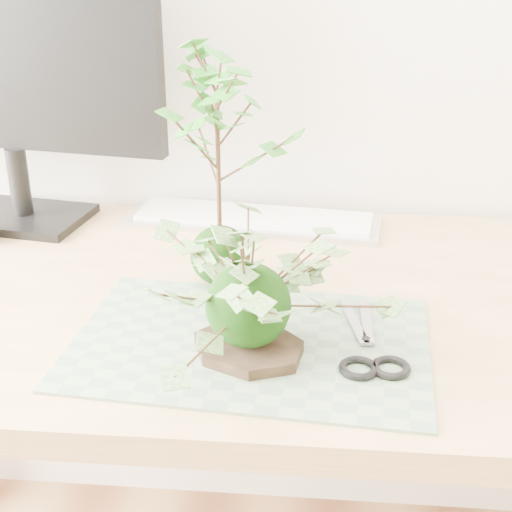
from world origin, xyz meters
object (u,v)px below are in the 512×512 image
at_px(desk, 254,342).
at_px(keyboard, 254,219).
at_px(monitor, 4,62).
at_px(maple_kokedama, 217,110).
at_px(ivy_kokedama, 248,268).

height_order(desk, keyboard, keyboard).
relative_size(keyboard, monitor, 0.84).
height_order(desk, maple_kokedama, maple_kokedama).
bearing_deg(monitor, desk, -20.72).
distance_m(desk, monitor, 0.65).
xyz_separation_m(desk, ivy_kokedama, (0.01, -0.18, 0.21)).
distance_m(ivy_kokedama, keyboard, 0.47).
bearing_deg(keyboard, monitor, -170.74).
relative_size(desk, keyboard, 3.35).
distance_m(maple_kokedama, keyboard, 0.36).
bearing_deg(desk, ivy_kokedama, -87.32).
height_order(desk, ivy_kokedama, ivy_kokedama).
bearing_deg(desk, keyboard, 95.23).
bearing_deg(ivy_kokedama, monitor, 136.56).
xyz_separation_m(maple_kokedama, keyboard, (0.03, 0.25, -0.26)).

